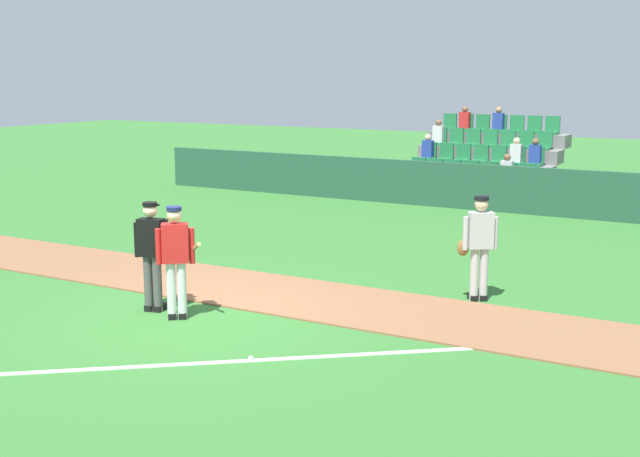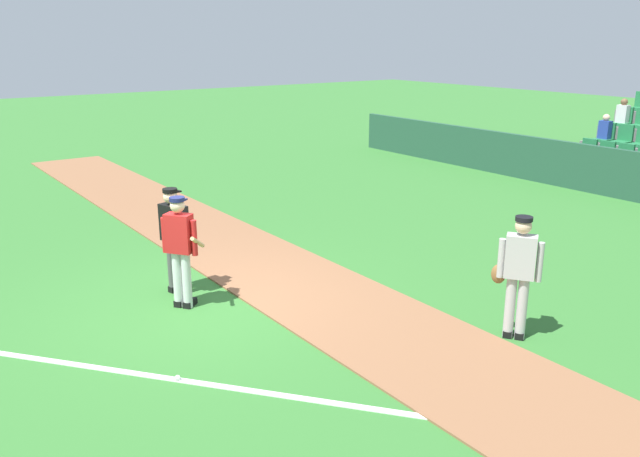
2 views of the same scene
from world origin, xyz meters
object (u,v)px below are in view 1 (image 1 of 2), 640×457
(umpire_home_plate, at_px, (152,250))
(baseball, at_px, (251,359))
(runner_grey_jersey, at_px, (479,244))
(batter_red_jersey, at_px, (176,258))

(umpire_home_plate, bearing_deg, baseball, -23.87)
(baseball, bearing_deg, runner_grey_jersey, 69.26)
(batter_red_jersey, xyz_separation_m, runner_grey_jersey, (3.68, 3.28, -0.01))
(batter_red_jersey, xyz_separation_m, umpire_home_plate, (-0.60, 0.16, 0.03))
(umpire_home_plate, distance_m, baseball, 3.06)
(runner_grey_jersey, bearing_deg, umpire_home_plate, -143.95)
(batter_red_jersey, distance_m, umpire_home_plate, 0.62)
(umpire_home_plate, relative_size, baseball, 23.78)
(baseball, bearing_deg, batter_red_jersey, 153.60)
(baseball, bearing_deg, umpire_home_plate, 156.13)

